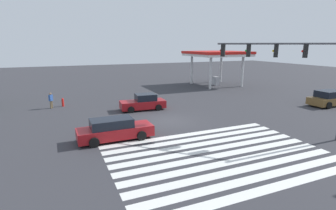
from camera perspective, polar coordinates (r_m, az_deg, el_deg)
The scene contains 9 objects.
ground_plane at distance 21.45m, azimuth 0.00°, elevation -3.48°, with size 127.29×127.29×0.00m, color #333338.
crosswalk_markings at distance 15.32m, azimuth 11.27°, elevation -10.67°, with size 12.25×8.20×0.01m.
traffic_signal_mast at distance 19.19m, azimuth 25.41°, elevation 8.27°, with size 5.84×5.84×6.40m.
car_0 at distance 17.50m, azimuth -11.59°, elevation -5.26°, with size 4.88×1.97×1.44m.
car_1 at distance 25.10m, azimuth -5.37°, elevation 0.52°, with size 4.33×2.13×1.51m.
car_2 at distance 31.30m, azimuth 31.74°, elevation 1.24°, with size 4.52×2.16×1.57m.
gas_station_canopy at distance 40.66m, azimuth 10.57°, elevation 10.64°, with size 7.98×7.98×5.11m.
pedestrian at distance 27.91m, azimuth -24.13°, elevation 1.04°, with size 0.41×0.41×1.54m.
fire_hydrant at distance 28.40m, azimuth -21.93°, elevation 0.56°, with size 0.22×0.22×0.86m.
Camera 1 is at (-8.14, -18.89, 6.10)m, focal length 28.00 mm.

